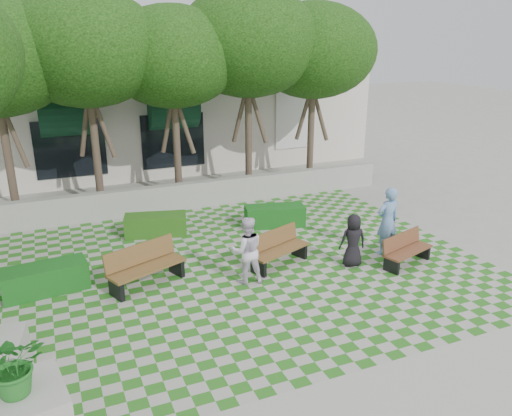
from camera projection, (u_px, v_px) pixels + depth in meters
name	position (u px, v px, depth m)	size (l,w,h in m)	color
ground	(261.00, 284.00, 11.97)	(90.00, 90.00, 0.00)	gray
lawn	(246.00, 267.00, 12.84)	(12.00, 12.00, 0.00)	#2B721E
sidewalk_south	(381.00, 412.00, 7.88)	(16.00, 2.00, 0.01)	#9E9B93
retaining_wall	(189.00, 195.00, 17.22)	(15.00, 0.36, 0.90)	#9E9B93
bench_east	(406.00, 250.00, 12.93)	(1.64, 0.96, 0.82)	brown
bench_mid	(278.00, 249.00, 12.87)	(1.83, 1.17, 0.91)	brown
bench_west	(145.00, 267.00, 11.80)	(1.99, 1.30, 0.99)	brown
hedge_midright	(275.00, 216.00, 15.63)	(1.83, 0.73, 0.64)	#155019
hedge_midleft	(156.00, 225.00, 14.89)	(1.80, 0.72, 0.63)	#225115
hedge_west	(45.00, 279.00, 11.53)	(1.88, 0.75, 0.66)	#144E19
planter_front	(23.00, 411.00, 6.76)	(1.28, 1.28, 1.99)	#9E9B93
person_blue	(387.00, 221.00, 13.40)	(0.69, 0.45, 1.88)	#6D95C7
person_dark	(353.00, 241.00, 12.75)	(0.68, 0.44, 1.39)	black
person_white	(247.00, 250.00, 11.83)	(0.81, 0.63, 1.66)	white
tree_row	(124.00, 53.00, 14.79)	(17.70, 13.40, 7.41)	#47382B
building	(161.00, 106.00, 23.76)	(18.00, 8.92, 5.15)	beige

